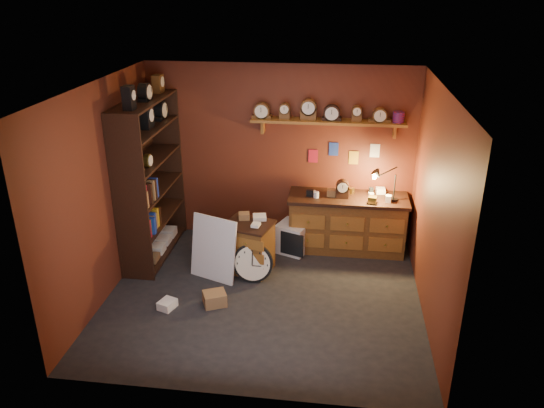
{
  "coord_description": "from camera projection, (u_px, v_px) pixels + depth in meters",
  "views": [
    {
      "loc": [
        0.86,
        -5.79,
        3.8
      ],
      "look_at": [
        0.07,
        0.35,
        1.16
      ],
      "focal_mm": 35.0,
      "sensor_mm": 36.0,
      "label": 1
    }
  ],
  "objects": [
    {
      "name": "mini_fridge",
      "position": [
        293.0,
        237.0,
        7.93
      ],
      "size": [
        0.56,
        0.58,
        0.45
      ],
      "rotation": [
        0.0,
        0.0,
        -0.37
      ],
      "color": "silver",
      "rests_on": "ground"
    },
    {
      "name": "floor_box_b",
      "position": [
        167.0,
        304.0,
        6.6
      ],
      "size": [
        0.24,
        0.26,
        0.11
      ],
      "primitive_type": "cube",
      "rotation": [
        0.0,
        0.0,
        -0.35
      ],
      "color": "white",
      "rests_on": "ground"
    },
    {
      "name": "workbench",
      "position": [
        347.0,
        220.0,
        7.91
      ],
      "size": [
        1.75,
        0.66,
        1.36
      ],
      "color": "brown",
      "rests_on": "ground"
    },
    {
      "name": "floor",
      "position": [
        264.0,
        296.0,
        6.88
      ],
      "size": [
        4.0,
        4.0,
        0.0
      ],
      "primitive_type": "plane",
      "color": "black",
      "rests_on": "ground"
    },
    {
      "name": "room_shell",
      "position": [
        268.0,
        168.0,
        6.29
      ],
      "size": [
        4.02,
        3.62,
        2.71
      ],
      "color": "maroon",
      "rests_on": "ground"
    },
    {
      "name": "shelving_unit",
      "position": [
        148.0,
        174.0,
        7.49
      ],
      "size": [
        0.47,
        1.6,
        2.58
      ],
      "color": "black",
      "rests_on": "ground"
    },
    {
      "name": "floor_box_c",
      "position": [
        204.0,
        248.0,
        7.9
      ],
      "size": [
        0.28,
        0.24,
        0.19
      ],
      "primitive_type": "cube",
      "rotation": [
        0.0,
        0.0,
        0.09
      ],
      "color": "olive",
      "rests_on": "ground"
    },
    {
      "name": "low_cabinet",
      "position": [
        249.0,
        245.0,
        7.35
      ],
      "size": [
        0.75,
        0.68,
        0.81
      ],
      "rotation": [
        0.0,
        0.0,
        -0.27
      ],
      "color": "brown",
      "rests_on": "ground"
    },
    {
      "name": "white_panel",
      "position": [
        215.0,
        277.0,
        7.32
      ],
      "size": [
        0.7,
        0.42,
        0.9
      ],
      "primitive_type": "cube",
      "rotation": [
        -0.17,
        0.0,
        -0.37
      ],
      "color": "silver",
      "rests_on": "ground"
    },
    {
      "name": "floor_box_a",
      "position": [
        215.0,
        299.0,
        6.67
      ],
      "size": [
        0.35,
        0.33,
        0.17
      ],
      "primitive_type": "cube",
      "rotation": [
        0.0,
        0.0,
        0.43
      ],
      "color": "olive",
      "rests_on": "ground"
    },
    {
      "name": "big_round_clock",
      "position": [
        253.0,
        263.0,
        7.13
      ],
      "size": [
        0.54,
        0.17,
        0.54
      ],
      "color": "black",
      "rests_on": "ground"
    }
  ]
}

